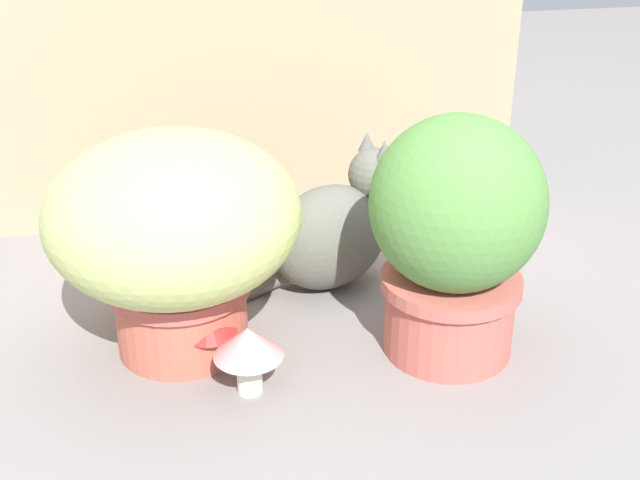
{
  "coord_description": "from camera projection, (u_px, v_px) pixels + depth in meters",
  "views": [
    {
      "loc": [
        -0.23,
        -1.29,
        0.84
      ],
      "look_at": [
        0.04,
        0.03,
        0.18
      ],
      "focal_mm": 46.06,
      "sensor_mm": 36.0,
      "label": 1
    }
  ],
  "objects": [
    {
      "name": "ground_plane",
      "position": [
        302.0,
        335.0,
        1.55
      ],
      "size": [
        6.0,
        6.0,
        0.0
      ],
      "primitive_type": "plane",
      "color": "gray"
    },
    {
      "name": "cardboard_backdrop",
      "position": [
        258.0,
        36.0,
        1.87
      ],
      "size": [
        1.27,
        0.03,
        0.88
      ],
      "primitive_type": "cube",
      "color": "tan",
      "rests_on": "ground"
    },
    {
      "name": "grass_planter",
      "position": [
        175.0,
        229.0,
        1.41
      ],
      "size": [
        0.44,
        0.44,
        0.41
      ],
      "color": "#BD5C47",
      "rests_on": "ground"
    },
    {
      "name": "leafy_planter",
      "position": [
        455.0,
        232.0,
        1.4
      ],
      "size": [
        0.3,
        0.3,
        0.44
      ],
      "color": "#BA5A4E",
      "rests_on": "ground"
    },
    {
      "name": "cat",
      "position": [
        336.0,
        230.0,
        1.68
      ],
      "size": [
        0.39,
        0.25,
        0.32
      ],
      "color": "#5B5C53",
      "rests_on": "ground"
    },
    {
      "name": "mushroom_ornament_pink",
      "position": [
        248.0,
        347.0,
        1.35
      ],
      "size": [
        0.12,
        0.12,
        0.12
      ],
      "color": "silver",
      "rests_on": "ground"
    },
    {
      "name": "mushroom_ornament_red",
      "position": [
        209.0,
        326.0,
        1.42
      ],
      "size": [
        0.1,
        0.1,
        0.12
      ],
      "color": "silver",
      "rests_on": "ground"
    }
  ]
}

